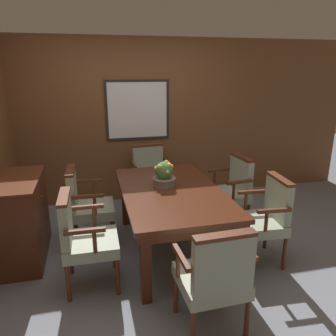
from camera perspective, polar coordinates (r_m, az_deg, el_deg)
The scene contains 11 objects.
ground_plane at distance 3.73m, azimuth -1.30°, elevation -15.61°, with size 14.00×14.00×0.00m, color gray.
wall_back at distance 5.04m, azimuth -5.98°, elevation 7.99°, with size 7.20×0.08×2.45m.
dining_table at distance 3.61m, azimuth 0.56°, elevation -5.15°, with size 1.06×1.79×0.74m.
chair_right_far at distance 4.32m, azimuth 10.92°, elevation -3.44°, with size 0.54×0.57×0.94m.
chair_left_near at distance 3.19m, azimuth -14.63°, elevation -11.34°, with size 0.51×0.55×0.94m.
chair_head_near at distance 2.60m, azimuth 8.15°, elevation -17.99°, with size 0.56×0.51×0.94m.
chair_head_far at distance 4.82m, azimuth -3.11°, elevation -0.98°, with size 0.57×0.53×0.94m.
chair_left_far at distance 3.91m, azimuth -14.19°, elevation -5.88°, with size 0.51×0.55×0.94m.
chair_right_near at distance 3.62m, azimuth 16.48°, elevation -7.94°, with size 0.53×0.57×0.94m.
potted_plant at distance 3.65m, azimuth -0.68°, elevation -1.18°, with size 0.26×0.26×0.29m.
sideboard_cabinet at distance 3.89m, azimuth -24.47°, elevation -8.17°, with size 0.52×0.96×0.91m.
Camera 1 is at (-0.66, -3.07, 2.01)m, focal length 35.00 mm.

